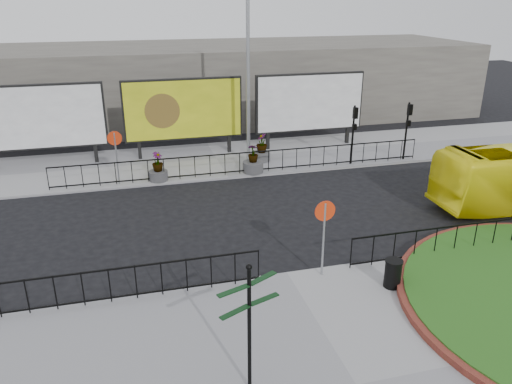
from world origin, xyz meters
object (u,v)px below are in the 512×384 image
object	(u,v)px
litter_bin	(393,273)
lamp_post	(248,69)
fingerpost_sign	(249,317)
planter_c	(262,150)
billboard_mid	(183,110)
planter_b	(253,163)
planter_a	(158,170)

from	to	relation	value
litter_bin	lamp_post	bearing A→B (deg)	95.69
fingerpost_sign	planter_c	size ratio (longest dim) A/B	2.13
billboard_mid	lamp_post	world-z (taller)	lamp_post
billboard_mid	litter_bin	distance (m)	15.28
fingerpost_sign	planter_b	bearing A→B (deg)	55.38
planter_b	planter_c	world-z (taller)	planter_c
billboard_mid	planter_c	xyz separation A→B (m)	(3.70, -1.97, -1.91)
fingerpost_sign	planter_b	distance (m)	14.42
fingerpost_sign	litter_bin	size ratio (longest dim) A/B	3.57
billboard_mid	planter_c	size ratio (longest dim) A/B	4.24
fingerpost_sign	litter_bin	world-z (taller)	fingerpost_sign
billboard_mid	planter_b	distance (m)	4.98
lamp_post	planter_a	world-z (taller)	lamp_post
planter_c	fingerpost_sign	bearing A→B (deg)	-106.28
lamp_post	planter_a	bearing A→B (deg)	-161.30
lamp_post	fingerpost_sign	bearing A→B (deg)	-103.89
lamp_post	planter_b	distance (m)	4.53
planter_b	planter_c	distance (m)	1.82
planter_c	billboard_mid	bearing A→B (deg)	151.95
lamp_post	litter_bin	size ratio (longest dim) A/B	10.58
billboard_mid	lamp_post	distance (m)	4.23
lamp_post	planter_b	size ratio (longest dim) A/B	6.58
litter_bin	planter_c	xyz separation A→B (m)	(-0.56, 12.56, 0.13)
lamp_post	planter_b	bearing A→B (deg)	-96.35
litter_bin	planter_a	world-z (taller)	planter_a
planter_a	planter_b	world-z (taller)	planter_b
lamp_post	fingerpost_sign	distance (m)	16.19
planter_a	planter_c	world-z (taller)	planter_c
litter_bin	planter_b	world-z (taller)	planter_b
planter_b	billboard_mid	bearing A→B (deg)	128.38
lamp_post	litter_bin	distance (m)	13.33
litter_bin	planter_b	distance (m)	11.06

